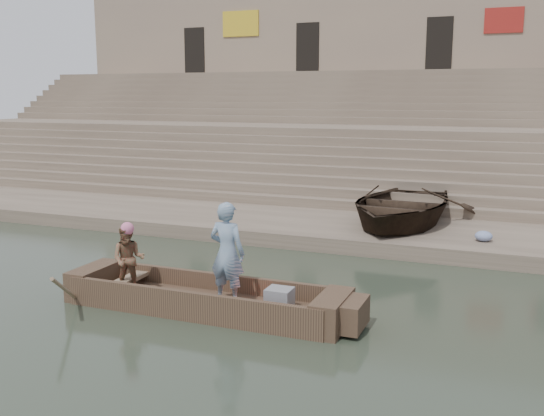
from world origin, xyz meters
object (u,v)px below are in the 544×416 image
Objects in this scene: standing_man at (227,253)px; beached_rowboat at (400,205)px; main_rowboat at (204,305)px; rowing_man at (129,259)px; television at (279,299)px.

standing_man is 7.74m from beached_rowboat.
main_rowboat is 0.93× the size of beached_rowboat.
standing_man is 2.10m from rowing_man.
rowing_man reaches higher than main_rowboat.
rowing_man is at bearing 8.26° from standing_man.
main_rowboat is 3.71× the size of rowing_man.
standing_man is 1.29m from television.
main_rowboat is 7.92m from beached_rowboat.
beached_rowboat reaches higher than main_rowboat.
standing_man reaches higher than television.
standing_man is at bearing -17.56° from rowing_man.
rowing_man is 0.25× the size of beached_rowboat.
main_rowboat is at bearing -180.00° from television.
standing_man is 1.43× the size of rowing_man.
rowing_man is at bearing -176.95° from television.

